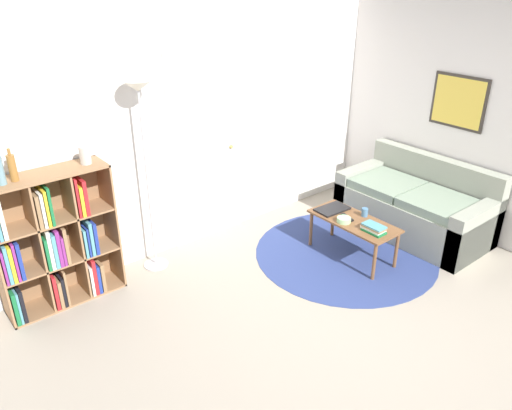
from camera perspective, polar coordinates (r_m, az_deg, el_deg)
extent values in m
plane|color=gray|center=(4.31, 14.11, -15.82)|extent=(14.00, 14.00, 0.00)
cube|color=silver|center=(5.30, -6.31, 9.15)|extent=(7.66, 0.05, 2.60)
cube|color=white|center=(5.37, -5.71, 6.45)|extent=(0.89, 0.02, 2.08)
sphere|color=tan|center=(5.53, -2.86, 6.68)|extent=(0.04, 0.04, 0.04)
cube|color=silver|center=(6.11, 19.92, 10.03)|extent=(0.05, 5.48, 2.60)
cube|color=#332D28|center=(5.91, 22.15, 10.86)|extent=(0.02, 0.62, 0.57)
cube|color=yellow|center=(5.90, 22.09, 10.85)|extent=(0.01, 0.56, 0.51)
cylinder|color=navy|center=(5.48, 10.17, -5.42)|extent=(1.93, 1.93, 0.01)
cube|color=#936B47|center=(4.87, -16.27, -1.95)|extent=(0.02, 0.34, 1.25)
cube|color=#936B47|center=(4.48, -23.12, 3.18)|extent=(1.03, 0.34, 0.02)
cube|color=#936B47|center=(5.04, -20.69, -9.81)|extent=(1.03, 0.34, 0.02)
cube|color=#936B47|center=(4.87, -22.46, -2.96)|extent=(1.03, 0.02, 1.25)
cube|color=#936B47|center=(4.69, -23.74, -4.29)|extent=(0.02, 0.32, 1.21)
cube|color=#936B47|center=(4.77, -19.98, -3.12)|extent=(0.02, 0.32, 1.21)
cube|color=#936B47|center=(4.82, -21.45, -5.80)|extent=(1.00, 0.32, 0.02)
cube|color=#936B47|center=(4.64, -22.25, -1.53)|extent=(1.00, 0.32, 0.02)
cube|color=#196B38|center=(4.84, -26.11, -10.12)|extent=(0.03, 0.26, 0.32)
cube|color=teal|center=(4.83, -25.72, -10.15)|extent=(0.02, 0.22, 0.31)
cube|color=black|center=(4.85, -25.46, -9.88)|extent=(0.03, 0.27, 0.32)
cube|color=#B21E23|center=(4.88, -22.27, -8.86)|extent=(0.03, 0.23, 0.34)
cube|color=olive|center=(4.91, -21.82, -9.02)|extent=(0.03, 0.24, 0.27)
cube|color=black|center=(4.92, -21.55, -8.73)|extent=(0.02, 0.27, 0.29)
cube|color=olive|center=(4.89, -21.20, -8.49)|extent=(0.02, 0.21, 0.35)
cube|color=silver|center=(4.95, -18.58, -7.94)|extent=(0.03, 0.20, 0.30)
cube|color=#B21E23|center=(4.95, -18.33, -7.47)|extent=(0.03, 0.22, 0.36)
cube|color=navy|center=(4.99, -17.96, -7.66)|extent=(0.03, 0.24, 0.29)
cube|color=olive|center=(4.99, -17.49, -7.55)|extent=(0.03, 0.22, 0.29)
cube|color=#7F287A|center=(4.62, -27.12, -6.07)|extent=(0.02, 0.23, 0.31)
cube|color=teal|center=(4.63, -26.85, -5.70)|extent=(0.03, 0.26, 0.34)
cube|color=gold|center=(4.62, -26.39, -5.78)|extent=(0.03, 0.22, 0.33)
cube|color=#7F287A|center=(4.64, -26.12, -5.44)|extent=(0.02, 0.26, 0.35)
cube|color=navy|center=(4.64, -25.70, -5.38)|extent=(0.03, 0.25, 0.34)
cube|color=#196B38|center=(4.69, -23.13, -4.83)|extent=(0.03, 0.25, 0.30)
cube|color=silver|center=(4.67, -22.82, -4.41)|extent=(0.03, 0.24, 0.36)
cube|color=teal|center=(4.68, -22.32, -4.58)|extent=(0.03, 0.21, 0.32)
cube|color=#7F287A|center=(4.71, -22.05, -4.15)|extent=(0.03, 0.27, 0.35)
cube|color=#7F287A|center=(4.73, -21.61, -4.44)|extent=(0.02, 0.27, 0.27)
cube|color=olive|center=(4.71, -21.29, -4.00)|extent=(0.03, 0.25, 0.35)
cube|color=teal|center=(4.77, -19.36, -3.79)|extent=(0.02, 0.25, 0.28)
cube|color=navy|center=(4.76, -18.99, -3.72)|extent=(0.02, 0.22, 0.28)
cube|color=teal|center=(4.78, -18.80, -3.27)|extent=(0.03, 0.27, 0.33)
cube|color=navy|center=(4.79, -18.38, -3.21)|extent=(0.03, 0.27, 0.31)
cube|color=olive|center=(4.51, -23.98, -0.39)|extent=(0.03, 0.25, 0.30)
cube|color=silver|center=(4.50, -23.50, -0.30)|extent=(0.03, 0.21, 0.31)
cube|color=gold|center=(4.51, -23.14, -0.07)|extent=(0.02, 0.22, 0.32)
cube|color=#196B38|center=(4.50, -22.77, 0.11)|extent=(0.02, 0.21, 0.34)
cube|color=#B21E23|center=(4.56, -20.11, 1.01)|extent=(0.02, 0.22, 0.36)
cube|color=gold|center=(4.57, -19.60, 0.60)|extent=(0.03, 0.19, 0.27)
cube|color=#B21E23|center=(4.57, -19.24, 1.00)|extent=(0.03, 0.19, 0.32)
cylinder|color=#B7B7BC|center=(5.29, -11.34, -6.67)|extent=(0.25, 0.25, 0.01)
cylinder|color=#B7B7BC|center=(4.86, -12.30, 2.75)|extent=(0.02, 0.02, 1.80)
cone|color=white|center=(4.59, -13.36, 13.12)|extent=(0.28, 0.28, 0.10)
cube|color=gray|center=(6.00, 17.45, -0.93)|extent=(0.87, 1.66, 0.45)
cube|color=gray|center=(6.20, 19.54, 1.59)|extent=(0.16, 1.66, 0.84)
cube|color=gray|center=(5.65, 23.73, -2.92)|extent=(0.87, 0.16, 0.59)
cube|color=gray|center=(6.35, 12.05, 1.97)|extent=(0.87, 0.16, 0.59)
cube|color=gray|center=(5.67, 20.10, 0.17)|extent=(0.67, 0.65, 0.10)
cube|color=gray|center=(5.99, 14.77, 2.32)|extent=(0.67, 0.65, 0.10)
cube|color=brown|center=(5.25, 11.11, -1.79)|extent=(0.43, 0.95, 0.02)
cylinder|color=brown|center=(5.00, 13.37, -6.33)|extent=(0.04, 0.04, 0.41)
cylinder|color=brown|center=(5.48, 6.31, -2.70)|extent=(0.04, 0.04, 0.41)
cylinder|color=brown|center=(5.25, 15.74, -4.98)|extent=(0.04, 0.04, 0.41)
cylinder|color=brown|center=(5.71, 8.79, -1.63)|extent=(0.04, 0.04, 0.41)
cube|color=black|center=(5.41, 8.71, -0.45)|extent=(0.37, 0.24, 0.02)
cylinder|color=#9ED193|center=(5.17, 10.01, -1.68)|extent=(0.14, 0.14, 0.05)
cube|color=#196B38|center=(5.04, 13.31, -2.94)|extent=(0.13, 0.22, 0.02)
cube|color=silver|center=(5.05, 13.26, -2.62)|extent=(0.13, 0.22, 0.03)
cube|color=olive|center=(5.03, 13.37, -2.49)|extent=(0.13, 0.22, 0.01)
cube|color=teal|center=(5.03, 13.35, -2.32)|extent=(0.13, 0.22, 0.02)
cylinder|color=teal|center=(5.32, 12.32, -0.82)|extent=(0.07, 0.07, 0.09)
cube|color=black|center=(5.26, 10.37, -1.40)|extent=(0.09, 0.18, 0.02)
cylinder|color=olive|center=(4.39, -26.07, 3.81)|extent=(0.06, 0.06, 0.22)
cylinder|color=olive|center=(4.34, -26.41, 5.46)|extent=(0.02, 0.02, 0.05)
cylinder|color=#B7B2A8|center=(4.55, -18.95, 5.41)|extent=(0.10, 0.10, 0.16)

